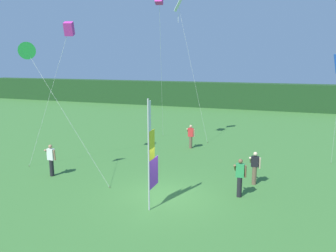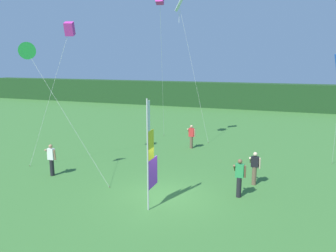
# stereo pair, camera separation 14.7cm
# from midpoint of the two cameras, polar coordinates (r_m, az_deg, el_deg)

# --- Properties ---
(ground_plane) EXTENTS (120.00, 120.00, 0.00)m
(ground_plane) POSITION_cam_midpoint_polar(r_m,az_deg,el_deg) (14.96, -0.60, -12.34)
(ground_plane) COLOR #3D7533
(distant_treeline) EXTENTS (80.00, 2.40, 3.22)m
(distant_treeline) POSITION_cam_midpoint_polar(r_m,az_deg,el_deg) (43.15, 13.43, 5.05)
(distant_treeline) COLOR #1E421E
(distant_treeline) RESTS_ON ground
(banner_flag) EXTENTS (0.06, 1.03, 4.56)m
(banner_flag) POSITION_cam_midpoint_polar(r_m,az_deg,el_deg) (13.41, -2.71, -5.24)
(banner_flag) COLOR #B7B7BC
(banner_flag) RESTS_ON ground
(person_near_banner) EXTENTS (0.55, 0.48, 1.65)m
(person_near_banner) POSITION_cam_midpoint_polar(r_m,az_deg,el_deg) (16.77, 14.92, -6.90)
(person_near_banner) COLOR brown
(person_near_banner) RESTS_ON ground
(person_mid_field) EXTENTS (0.55, 0.48, 1.70)m
(person_mid_field) POSITION_cam_midpoint_polar(r_m,az_deg,el_deg) (18.47, -19.20, -5.38)
(person_mid_field) COLOR black
(person_mid_field) RESTS_ON ground
(person_far_left) EXTENTS (0.55, 0.48, 1.64)m
(person_far_left) POSITION_cam_midpoint_polar(r_m,az_deg,el_deg) (22.92, 4.24, -1.71)
(person_far_left) COLOR brown
(person_far_left) RESTS_ON ground
(person_far_right) EXTENTS (0.55, 0.48, 1.75)m
(person_far_right) POSITION_cam_midpoint_polar(r_m,az_deg,el_deg) (15.11, 12.45, -8.55)
(person_far_right) COLOR black
(person_far_right) RESTS_ON ground
(kite_green_delta_3) EXTENTS (4.04, 1.12, 6.82)m
(kite_green_delta_3) POSITION_cam_midpoint_polar(r_m,az_deg,el_deg) (16.84, -22.89, 11.77)
(kite_green_delta_3) COLOR brown
(kite_green_delta_3) RESTS_ON ground
(kite_white_diamond_4) EXTENTS (2.40, 1.10, 10.18)m
(kite_white_diamond_4) POSITION_cam_midpoint_polar(r_m,az_deg,el_deg) (24.12, 2.38, 18.92)
(kite_white_diamond_4) COLOR brown
(kite_white_diamond_4) RESTS_ON ground
(kite_magenta_box_5) EXTENTS (2.67, 1.66, 8.07)m
(kite_magenta_box_5) POSITION_cam_midpoint_polar(r_m,az_deg,el_deg) (19.45, -16.40, 15.64)
(kite_magenta_box_5) COLOR brown
(kite_magenta_box_5) RESTS_ON ground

